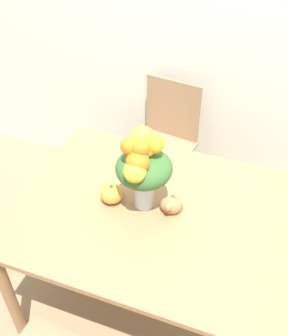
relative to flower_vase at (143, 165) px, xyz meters
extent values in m
plane|color=#8E7556|center=(0.08, -0.01, -1.01)|extent=(12.00, 12.00, 0.00)
cube|color=silver|center=(0.08, 1.14, 0.34)|extent=(8.00, 0.06, 2.70)
cube|color=#9E754C|center=(0.08, -0.01, -0.28)|extent=(1.39, 1.03, 0.03)
cylinder|color=#9E754C|center=(-0.56, -0.46, -0.65)|extent=(0.06, 0.06, 0.72)
cylinder|color=#9E754C|center=(-0.56, 0.45, -0.65)|extent=(0.06, 0.06, 0.72)
cylinder|color=#9E754C|center=(0.71, 0.45, -0.65)|extent=(0.06, 0.06, 0.72)
cylinder|color=silver|center=(0.00, 0.01, -0.17)|extent=(0.09, 0.09, 0.18)
cylinder|color=silver|center=(0.00, 0.01, -0.22)|extent=(0.08, 0.08, 0.08)
cylinder|color=#38662D|center=(0.02, 0.01, -0.13)|extent=(0.01, 0.00, 0.23)
cylinder|color=#38662D|center=(0.01, 0.03, -0.13)|extent=(0.01, 0.01, 0.23)
cylinder|color=#38662D|center=(-0.01, 0.02, -0.13)|extent=(0.01, 0.01, 0.23)
cylinder|color=#38662D|center=(-0.01, 0.00, -0.13)|extent=(0.01, 0.01, 0.23)
cylinder|color=#38662D|center=(0.01, -0.01, -0.13)|extent=(0.01, 0.01, 0.23)
ellipsoid|color=#38662D|center=(0.00, 0.01, -0.03)|extent=(0.26, 0.26, 0.16)
sphere|color=orange|center=(0.00, -0.04, 0.13)|extent=(0.08, 0.08, 0.08)
sphere|color=yellow|center=(-0.02, 0.04, 0.12)|extent=(0.11, 0.11, 0.11)
sphere|color=#D64C23|center=(0.00, 0.01, 0.10)|extent=(0.08, 0.08, 0.08)
sphere|color=yellow|center=(0.04, 0.02, 0.11)|extent=(0.09, 0.09, 0.09)
sphere|color=orange|center=(-0.05, -0.04, 0.12)|extent=(0.08, 0.08, 0.08)
sphere|color=yellow|center=(0.00, -0.10, 0.04)|extent=(0.10, 0.10, 0.10)
sphere|color=yellow|center=(0.00, 0.01, 0.10)|extent=(0.10, 0.10, 0.10)
sphere|color=yellow|center=(-0.02, 0.00, 0.12)|extent=(0.08, 0.08, 0.08)
sphere|color=orange|center=(0.00, -0.07, 0.07)|extent=(0.10, 0.10, 0.10)
ellipsoid|color=gold|center=(-0.16, -0.02, -0.22)|extent=(0.12, 0.12, 0.09)
cylinder|color=brown|center=(-0.16, -0.02, -0.17)|extent=(0.02, 0.02, 0.02)
ellipsoid|color=#A87A4C|center=(0.14, 0.01, -0.22)|extent=(0.11, 0.08, 0.08)
cone|color=#C64C23|center=(0.14, 0.04, -0.22)|extent=(0.11, 0.11, 0.09)
sphere|color=#A87A4C|center=(0.14, -0.03, -0.19)|extent=(0.03, 0.03, 0.03)
cube|color=#9E7A56|center=(-0.18, 0.80, -0.54)|extent=(0.48, 0.48, 0.02)
cylinder|color=#9E7A56|center=(-0.37, 0.65, -0.78)|extent=(0.04, 0.04, 0.46)
cylinder|color=#9E7A56|center=(-0.04, 0.60, -0.78)|extent=(0.04, 0.04, 0.46)
cylinder|color=#9E7A56|center=(-0.32, 0.99, -0.78)|extent=(0.04, 0.04, 0.46)
cylinder|color=#9E7A56|center=(0.01, 0.94, -0.78)|extent=(0.04, 0.04, 0.46)
cube|color=#9E7A56|center=(-0.15, 0.99, -0.31)|extent=(0.40, 0.08, 0.44)
camera|label=1|loc=(0.47, -1.27, 1.12)|focal=42.00mm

